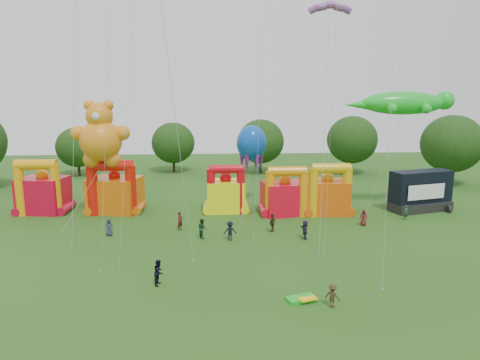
{
  "coord_description": "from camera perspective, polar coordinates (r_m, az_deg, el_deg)",
  "views": [
    {
      "loc": [
        -0.53,
        -21.97,
        13.67
      ],
      "look_at": [
        1.86,
        18.0,
        5.76
      ],
      "focal_mm": 32.0,
      "sensor_mm": 36.0,
      "label": 1
    }
  ],
  "objects": [
    {
      "name": "ground",
      "position": [
        25.88,
        -1.85,
        -20.7
      ],
      "size": [
        160.0,
        160.0,
        0.0
      ],
      "primitive_type": "plane",
      "color": "#254E16",
      "rests_on": "ground"
    },
    {
      "name": "tree_ring",
      "position": [
        23.76,
        -4.75,
        -7.03
      ],
      "size": [
        119.38,
        121.44,
        12.07
      ],
      "color": "#352314",
      "rests_on": "ground"
    },
    {
      "name": "bouncy_castle_0",
      "position": [
        55.65,
        -24.83,
        -1.47
      ],
      "size": [
        5.82,
        5.0,
        6.55
      ],
      "color": "red",
      "rests_on": "ground"
    },
    {
      "name": "bouncy_castle_1",
      "position": [
        52.98,
        -16.37,
        -1.51
      ],
      "size": [
        6.51,
        5.7,
        6.47
      ],
      "color": "#DE610C",
      "rests_on": "ground"
    },
    {
      "name": "bouncy_castle_2",
      "position": [
        51.02,
        -1.92,
        -1.77
      ],
      "size": [
        4.49,
        3.61,
        5.84
      ],
      "color": "#FFF80D",
      "rests_on": "ground"
    },
    {
      "name": "bouncy_castle_3",
      "position": [
        50.14,
        6.01,
        -2.07
      ],
      "size": [
        5.49,
        4.68,
        5.86
      ],
      "color": "red",
      "rests_on": "ground"
    },
    {
      "name": "bouncy_castle_4",
      "position": [
        51.15,
        11.55,
        -1.84
      ],
      "size": [
        5.38,
        4.49,
        6.18
      ],
      "color": "#DD520C",
      "rests_on": "ground"
    },
    {
      "name": "stage_trailer",
      "position": [
        55.9,
        22.94,
        -1.4
      ],
      "size": [
        7.97,
        4.7,
        4.9
      ],
      "color": "black",
      "rests_on": "ground"
    },
    {
      "name": "teddy_bear_kite",
      "position": [
        49.77,
        -19.01,
        2.18
      ],
      "size": [
        6.56,
        8.65,
        13.32
      ],
      "color": "orange",
      "rests_on": "ground"
    },
    {
      "name": "gecko_kite",
      "position": [
        53.29,
        19.72,
        5.54
      ],
      "size": [
        13.15,
        4.46,
        14.32
      ],
      "color": "green",
      "rests_on": "ground"
    },
    {
      "name": "octopus_kite",
      "position": [
        52.76,
        1.18,
        1.13
      ],
      "size": [
        4.0,
        12.11,
        10.08
      ],
      "color": "#0B49AF",
      "rests_on": "ground"
    },
    {
      "name": "parafoil_kites",
      "position": [
        39.71,
        5.28,
        8.78
      ],
      "size": [
        28.55,
        11.26,
        28.1
      ],
      "color": "red",
      "rests_on": "ground"
    },
    {
      "name": "diamond_kites",
      "position": [
        36.3,
        0.2,
        15.64
      ],
      "size": [
        23.55,
        18.46,
        38.27
      ],
      "color": "red",
      "rests_on": "ground"
    },
    {
      "name": "folded_kite_bundle",
      "position": [
        30.37,
        8.27,
        -15.4
      ],
      "size": [
        2.2,
        1.54,
        0.31
      ],
      "color": "green",
      "rests_on": "ground"
    },
    {
      "name": "spectator_0",
      "position": [
        44.47,
        -17.05,
        -6.07
      ],
      "size": [
        0.93,
        0.7,
        1.73
      ],
      "primitive_type": "imported",
      "rotation": [
        0.0,
        0.0,
        0.19
      ],
      "color": "#2A3046",
      "rests_on": "ground"
    },
    {
      "name": "spectator_1",
      "position": [
        44.68,
        -8.0,
        -5.42
      ],
      "size": [
        0.81,
        0.86,
        1.98
      ],
      "primitive_type": "imported",
      "rotation": [
        0.0,
        0.0,
        0.95
      ],
      "color": "#53171B",
      "rests_on": "ground"
    },
    {
      "name": "spectator_2",
      "position": [
        42.05,
        -5.06,
        -6.43
      ],
      "size": [
        1.11,
        1.19,
        1.97
      ],
      "primitive_type": "imported",
      "rotation": [
        0.0,
        0.0,
        2.06
      ],
      "color": "#193E20",
      "rests_on": "ground"
    },
    {
      "name": "spectator_3",
      "position": [
        41.23,
        -1.34,
        -6.8
      ],
      "size": [
        1.25,
        0.76,
        1.89
      ],
      "primitive_type": "imported",
      "rotation": [
        0.0,
        0.0,
        3.19
      ],
      "color": "black",
      "rests_on": "ground"
    },
    {
      "name": "spectator_4",
      "position": [
        43.91,
        4.35,
        -5.7
      ],
      "size": [
        1.02,
        1.17,
        1.89
      ],
      "primitive_type": "imported",
      "rotation": [
        0.0,
        0.0,
        4.08
      ],
      "color": "#3B2D17",
      "rests_on": "ground"
    },
    {
      "name": "spectator_5",
      "position": [
        42.08,
        8.64,
        -6.57
      ],
      "size": [
        0.61,
        1.75,
        1.87
      ],
      "primitive_type": "imported",
      "rotation": [
        0.0,
        0.0,
        4.75
      ],
      "color": "#272239",
      "rests_on": "ground"
    },
    {
      "name": "spectator_6",
      "position": [
        47.68,
        16.15,
        -4.86
      ],
      "size": [
        0.99,
        0.85,
        1.73
      ],
      "primitive_type": "imported",
      "rotation": [
        0.0,
        0.0,
        5.86
      ],
      "color": "#5A191A",
      "rests_on": "ground"
    },
    {
      "name": "spectator_7",
      "position": [
        51.37,
        21.27,
        -4.06
      ],
      "size": [
        0.73,
        0.64,
        1.69
      ],
      "primitive_type": "imported",
      "rotation": [
        0.0,
        0.0,
        0.47
      ],
      "color": "#1B4425",
      "rests_on": "ground"
    },
    {
      "name": "spectator_8",
      "position": [
        32.61,
        -10.76,
        -11.98
      ],
      "size": [
        0.88,
        1.05,
        1.91
      ],
      "primitive_type": "imported",
      "rotation": [
        0.0,
        0.0,
        1.38
      ],
      "color": "black",
      "rests_on": "ground"
    },
    {
      "name": "spectator_9",
      "position": [
        29.62,
        12.23,
        -14.85
      ],
      "size": [
        1.17,
        1.1,
        1.59
      ],
      "primitive_type": "imported",
      "rotation": [
        0.0,
        0.0,
        2.48
      ],
      "color": "#3C2A18",
      "rests_on": "ground"
    }
  ]
}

